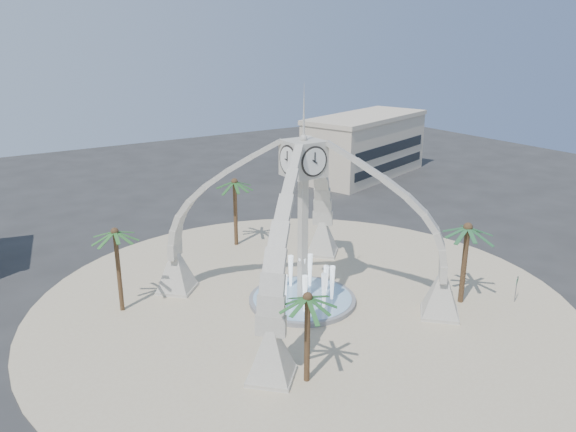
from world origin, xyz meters
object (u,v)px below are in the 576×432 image
palm_south (308,299)px  street_sign (517,284)px  fountain (302,299)px  palm_west (115,233)px  palm_east (468,228)px  palm_north (235,183)px  clock_tower (303,221)px

palm_south → street_sign: palm_south is taller
fountain → street_sign: bearing=-33.2°
palm_west → palm_south: bearing=-66.8°
palm_east → street_sign: palm_east is taller
palm_north → street_sign: palm_north is taller
fountain → palm_south: 11.23m
clock_tower → fountain: bearing=90.0°
fountain → palm_west: size_ratio=1.18×
palm_west → palm_south: size_ratio=1.12×
clock_tower → palm_west: bearing=152.5°
palm_east → palm_north: (-8.40, 19.89, 0.26)m
palm_north → street_sign: size_ratio=3.27×
palm_east → palm_north: palm_north is taller
fountain → palm_south: bearing=-123.1°
fountain → palm_north: palm_north is taller
clock_tower → palm_south: size_ratio=2.96×
fountain → palm_north: 14.72m
palm_west → palm_north: palm_north is taller
fountain → palm_west: bearing=152.5°
clock_tower → palm_east: clock_tower is taller
fountain → street_sign: size_ratio=3.74×
clock_tower → fountain: 6.20m
clock_tower → palm_west: 13.23m
palm_west → street_sign: bearing=-30.6°
palm_south → street_sign: bearing=-1.0°
clock_tower → street_sign: (13.36, -8.73, -4.96)m
palm_north → street_sign: bearing=-62.0°
palm_north → street_sign: (11.79, -22.14, -4.63)m
palm_west → street_sign: size_ratio=3.17×
palm_north → palm_east: bearing=-67.1°
fountain → palm_west: 14.41m
fountain → clock_tower: bearing=-90.0°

